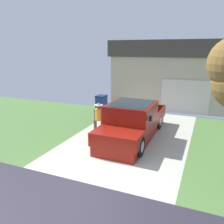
{
  "coord_description": "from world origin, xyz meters",
  "views": [
    {
      "loc": [
        3.1,
        -5.52,
        4.0
      ],
      "look_at": [
        -0.85,
        3.89,
        1.22
      ],
      "focal_mm": 37.18,
      "sensor_mm": 36.0,
      "label": 1
    }
  ],
  "objects_px": {
    "person_with_hat": "(99,118)",
    "pickup_truck": "(132,123)",
    "house_with_garage": "(190,73)",
    "handbag": "(96,135)",
    "wheeled_trash_bin": "(101,103)"
  },
  "relations": [
    {
      "from": "person_with_hat",
      "to": "pickup_truck",
      "type": "bearing_deg",
      "value": -3.07
    },
    {
      "from": "handbag",
      "to": "house_with_garage",
      "type": "height_order",
      "value": "house_with_garage"
    },
    {
      "from": "house_with_garage",
      "to": "pickup_truck",
      "type": "bearing_deg",
      "value": -101.84
    },
    {
      "from": "house_with_garage",
      "to": "handbag",
      "type": "bearing_deg",
      "value": -110.31
    },
    {
      "from": "pickup_truck",
      "to": "person_with_hat",
      "type": "xyz_separation_m",
      "value": [
        -1.55,
        -0.22,
        0.14
      ]
    },
    {
      "from": "handbag",
      "to": "house_with_garage",
      "type": "bearing_deg",
      "value": 69.69
    },
    {
      "from": "pickup_truck",
      "to": "handbag",
      "type": "xyz_separation_m",
      "value": [
        -1.51,
        -0.56,
        -0.63
      ]
    },
    {
      "from": "wheeled_trash_bin",
      "to": "handbag",
      "type": "bearing_deg",
      "value": -67.47
    },
    {
      "from": "person_with_hat",
      "to": "handbag",
      "type": "distance_m",
      "value": 0.84
    },
    {
      "from": "person_with_hat",
      "to": "house_with_garage",
      "type": "bearing_deg",
      "value": 57.49
    },
    {
      "from": "person_with_hat",
      "to": "handbag",
      "type": "height_order",
      "value": "person_with_hat"
    },
    {
      "from": "pickup_truck",
      "to": "handbag",
      "type": "bearing_deg",
      "value": 20.49
    },
    {
      "from": "pickup_truck",
      "to": "house_with_garage",
      "type": "height_order",
      "value": "house_with_garage"
    },
    {
      "from": "pickup_truck",
      "to": "wheeled_trash_bin",
      "type": "distance_m",
      "value": 5.11
    },
    {
      "from": "handbag",
      "to": "wheeled_trash_bin",
      "type": "height_order",
      "value": "wheeled_trash_bin"
    }
  ]
}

